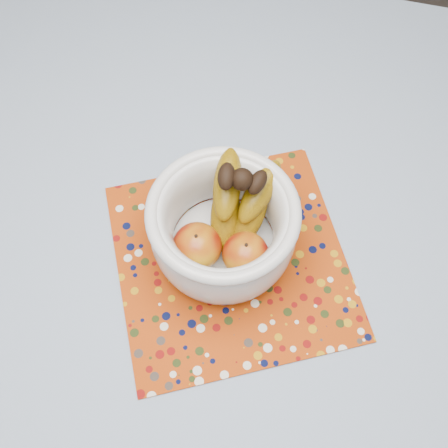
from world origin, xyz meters
name	(u,v)px	position (x,y,z in m)	size (l,w,h in m)	color
table	(213,266)	(0.00, 0.00, 0.67)	(1.20, 1.20, 0.75)	brown
tablecloth	(212,246)	(0.00, 0.00, 0.76)	(1.32, 1.32, 0.01)	slate
placemat	(231,260)	(0.04, -0.02, 0.76)	(0.36, 0.36, 0.00)	#9A3208
fruit_bowl	(228,223)	(0.03, 0.00, 0.84)	(0.22, 0.23, 0.18)	silver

